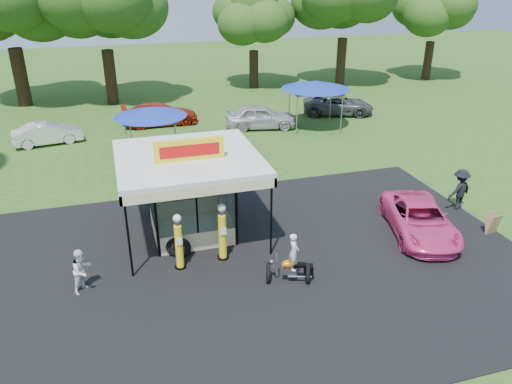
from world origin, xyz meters
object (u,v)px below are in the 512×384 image
spectator_west (82,271)px  tent_east (316,85)px  pink_sedan (420,219)px  bg_car_c (261,117)px  gas_station_kiosk (190,193)px  bg_car_b (160,114)px  gas_pump_left (179,243)px  gas_pump_right (222,233)px  kiosk_car (183,200)px  bg_car_a (47,134)px  spectator_east_a (460,190)px  bg_car_d (338,105)px  tent_west (150,113)px  a_frame_sign (492,224)px  motorcycle (292,262)px

spectator_west → tent_east: bearing=0.7°
pink_sedan → bg_car_c: bearing=112.6°
gas_station_kiosk → bg_car_b: bearing=87.8°
gas_pump_left → gas_pump_right: gas_pump_right is taller
kiosk_car → pink_sedan: 10.10m
kiosk_car → bg_car_a: 13.07m
gas_pump_left → spectator_east_a: (12.64, 1.25, -0.10)m
bg_car_d → tent_west: size_ratio=1.26×
gas_pump_left → tent_west: bearing=88.4°
pink_sedan → spectator_east_a: spectator_east_a is taller
bg_car_c → tent_east: size_ratio=1.04×
gas_station_kiosk → a_frame_sign: size_ratio=5.88×
spectator_east_a → bg_car_d: bearing=-110.2°
kiosk_car → pink_sedan: size_ratio=0.58×
gas_pump_right → tent_east: tent_east is taller
motorcycle → tent_west: 14.44m
gas_station_kiosk → kiosk_car: size_ratio=1.92×
gas_station_kiosk → bg_car_a: size_ratio=1.35×
spectator_west → tent_west: 13.12m
motorcycle → bg_car_d: 21.79m
gas_station_kiosk → gas_pump_right: 2.52m
gas_pump_right → pink_sedan: gas_pump_right is taller
spectator_west → tent_east: (14.59, 15.02, 2.05)m
gas_pump_left → a_frame_sign: size_ratio=2.37×
bg_car_c → tent_west: 8.36m
bg_car_a → tent_east: 17.09m
tent_west → spectator_east_a: bearing=-41.4°
gas_pump_right → spectator_west: size_ratio=1.46×
a_frame_sign → bg_car_c: bearing=98.5°
motorcycle → spectator_east_a: (9.08, 3.13, 0.20)m
kiosk_car → bg_car_a: bearing=29.6°
spectator_east_a → bg_car_a: 23.49m
gas_pump_right → bg_car_a: (-7.22, 15.87, -0.43)m
gas_station_kiosk → bg_car_b: (0.60, 15.70, -1.05)m
spectator_west → tent_west: size_ratio=0.39×
gas_pump_left → bg_car_b: (1.46, 18.19, -0.31)m
gas_pump_right → kiosk_car: bearing=99.6°
motorcycle → kiosk_car: size_ratio=0.68×
tent_west → tent_east: (10.95, 2.54, 0.29)m
bg_car_b → gas_pump_right: bearing=179.4°
gas_station_kiosk → spectator_west: 5.16m
bg_car_b → kiosk_car: bearing=176.3°
bg_car_a → gas_pump_left: bearing=-170.5°
motorcycle → tent_east: bearing=82.6°
gas_pump_left → spectator_west: (-3.29, -0.41, -0.26)m
gas_station_kiosk → a_frame_sign: 12.25m
bg_car_a → bg_car_d: bearing=-96.7°
kiosk_car → tent_east: (10.43, 9.93, 2.36)m
motorcycle → a_frame_sign: motorcycle is taller
pink_sedan → spectator_east_a: bearing=42.7°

